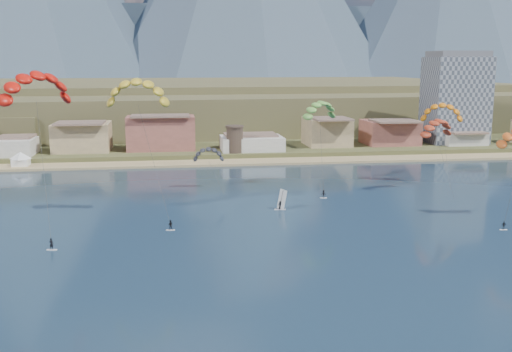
{
  "coord_description": "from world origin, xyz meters",
  "views": [
    {
      "loc": [
        -14.85,
        -71.48,
        29.84
      ],
      "look_at": [
        0.0,
        32.0,
        10.0
      ],
      "focal_mm": 41.82,
      "sensor_mm": 36.0,
      "label": 1
    }
  ],
  "objects_px": {
    "apartment_tower": "(456,98)",
    "kitesurfer_yellow": "(137,89)",
    "windsurfer": "(281,203)",
    "watchtower": "(235,139)",
    "kitesurfer_green": "(320,108)",
    "kitesurfer_red": "(35,83)"
  },
  "relations": [
    {
      "from": "kitesurfer_green",
      "to": "windsurfer",
      "type": "bearing_deg",
      "value": -121.11
    },
    {
      "from": "apartment_tower",
      "to": "windsurfer",
      "type": "height_order",
      "value": "apartment_tower"
    },
    {
      "from": "watchtower",
      "to": "kitesurfer_green",
      "type": "distance_m",
      "value": 49.39
    },
    {
      "from": "kitesurfer_red",
      "to": "kitesurfer_green",
      "type": "bearing_deg",
      "value": 26.29
    },
    {
      "from": "apartment_tower",
      "to": "kitesurfer_yellow",
      "type": "relative_size",
      "value": 1.12
    },
    {
      "from": "apartment_tower",
      "to": "kitesurfer_yellow",
      "type": "distance_m",
      "value": 135.58
    },
    {
      "from": "windsurfer",
      "to": "apartment_tower",
      "type": "bearing_deg",
      "value": 46.39
    },
    {
      "from": "kitesurfer_yellow",
      "to": "windsurfer",
      "type": "distance_m",
      "value": 36.97
    },
    {
      "from": "kitesurfer_green",
      "to": "windsurfer",
      "type": "distance_m",
      "value": 31.96
    },
    {
      "from": "apartment_tower",
      "to": "watchtower",
      "type": "xyz_separation_m",
      "value": [
        -80.0,
        -14.0,
        -11.45
      ]
    },
    {
      "from": "kitesurfer_yellow",
      "to": "windsurfer",
      "type": "bearing_deg",
      "value": 5.55
    },
    {
      "from": "kitesurfer_red",
      "to": "windsurfer",
      "type": "relative_size",
      "value": 7.43
    },
    {
      "from": "watchtower",
      "to": "kitesurfer_red",
      "type": "bearing_deg",
      "value": -120.33
    },
    {
      "from": "apartment_tower",
      "to": "watchtower",
      "type": "bearing_deg",
      "value": -170.07
    },
    {
      "from": "watchtower",
      "to": "kitesurfer_yellow",
      "type": "xyz_separation_m",
      "value": [
        -25.89,
        -70.35,
        18.77
      ]
    },
    {
      "from": "kitesurfer_green",
      "to": "kitesurfer_yellow",
      "type": "bearing_deg",
      "value": -148.73
    },
    {
      "from": "kitesurfer_green",
      "to": "windsurfer",
      "type": "relative_size",
      "value": 5.57
    },
    {
      "from": "windsurfer",
      "to": "kitesurfer_yellow",
      "type": "bearing_deg",
      "value": -174.45
    },
    {
      "from": "kitesurfer_red",
      "to": "windsurfer",
      "type": "bearing_deg",
      "value": 8.31
    },
    {
      "from": "kitesurfer_red",
      "to": "kitesurfer_yellow",
      "type": "xyz_separation_m",
      "value": [
        17.58,
        3.94,
        -1.31
      ]
    },
    {
      "from": "watchtower",
      "to": "windsurfer",
      "type": "bearing_deg",
      "value": -88.09
    },
    {
      "from": "kitesurfer_red",
      "to": "windsurfer",
      "type": "distance_m",
      "value": 52.6
    }
  ]
}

